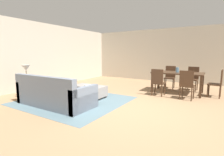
{
  "coord_description": "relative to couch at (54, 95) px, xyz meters",
  "views": [
    {
      "loc": [
        1.82,
        -4.0,
        1.43
      ],
      "look_at": [
        -1.23,
        0.96,
        0.6
      ],
      "focal_mm": 27.35,
      "sensor_mm": 36.0,
      "label": 1
    }
  ],
  "objects": [
    {
      "name": "dining_chair_near_right",
      "position": [
        3.04,
        2.53,
        0.23
      ],
      "size": [
        0.42,
        0.42,
        0.92
      ],
      "color": "#422B1C",
      "rests_on": "ground_plane"
    },
    {
      "name": "dining_chair_far_right",
      "position": [
        3.02,
        4.22,
        0.23
      ],
      "size": [
        0.43,
        0.43,
        0.92
      ],
      "color": "#422B1C",
      "rests_on": "ground_plane"
    },
    {
      "name": "dining_chair_far_left",
      "position": [
        2.16,
        4.19,
        0.23
      ],
      "size": [
        0.43,
        0.43,
        0.92
      ],
      "color": "#422B1C",
      "rests_on": "ground_plane"
    },
    {
      "name": "wall_left",
      "position": [
        -2.53,
        1.4,
        1.06
      ],
      "size": [
        0.12,
        11.0,
        2.7
      ],
      "primitive_type": "cube",
      "color": "#BCB2A0",
      "rests_on": "ground_plane"
    },
    {
      "name": "ground_plane",
      "position": [
        1.97,
        0.9,
        -0.29
      ],
      "size": [
        10.8,
        10.8,
        0.0
      ],
      "primitive_type": "plane",
      "color": "#9E7A56"
    },
    {
      "name": "table_lamp",
      "position": [
        -1.42,
        0.1,
        0.67
      ],
      "size": [
        0.26,
        0.26,
        0.52
      ],
      "color": "brown",
      "rests_on": "side_table"
    },
    {
      "name": "dining_table",
      "position": [
        2.6,
        3.38,
        0.39
      ],
      "size": [
        1.72,
        0.95,
        0.76
      ],
      "color": "#422B1C",
      "rests_on": "ground_plane"
    },
    {
      "name": "book_on_ottoman",
      "position": [
        0.26,
        1.18,
        0.12
      ],
      "size": [
        0.28,
        0.23,
        0.03
      ],
      "primitive_type": "cube",
      "rotation": [
        0.0,
        0.0,
        0.12
      ],
      "color": "silver",
      "rests_on": "ottoman_table"
    },
    {
      "name": "side_table",
      "position": [
        -1.42,
        0.1,
        0.15
      ],
      "size": [
        0.4,
        0.4,
        0.55
      ],
      "color": "brown",
      "rests_on": "ground_plane"
    },
    {
      "name": "vase_centerpiece",
      "position": [
        2.59,
        3.37,
        0.56
      ],
      "size": [
        0.11,
        0.11,
        0.18
      ],
      "primitive_type": "cylinder",
      "color": "slate",
      "rests_on": "dining_table"
    },
    {
      "name": "dining_chair_near_left",
      "position": [
        2.13,
        2.56,
        0.23
      ],
      "size": [
        0.41,
        0.41,
        0.92
      ],
      "color": "#422B1C",
      "rests_on": "ground_plane"
    },
    {
      "name": "ottoman_table",
      "position": [
        0.26,
        1.19,
        -0.06
      ],
      "size": [
        1.09,
        0.6,
        0.39
      ],
      "color": "gray",
      "rests_on": "ground_plane"
    },
    {
      "name": "area_rug",
      "position": [
        0.13,
        0.62,
        -0.28
      ],
      "size": [
        3.0,
        2.8,
        0.01
      ],
      "primitive_type": "cube",
      "color": "slate",
      "rests_on": "ground_plane"
    },
    {
      "name": "couch",
      "position": [
        0.0,
        0.0,
        0.0
      ],
      "size": [
        2.23,
        0.96,
        0.86
      ],
      "color": "slate",
      "rests_on": "ground_plane"
    },
    {
      "name": "wall_back",
      "position": [
        1.97,
        5.9,
        1.06
      ],
      "size": [
        9.0,
        0.12,
        2.7
      ],
      "primitive_type": "cube",
      "color": "#BCB2A0",
      "rests_on": "ground_plane"
    },
    {
      "name": "dining_chair_head_east",
      "position": [
        3.86,
        3.37,
        0.23
      ],
      "size": [
        0.43,
        0.43,
        0.92
      ],
      "color": "#422B1C",
      "rests_on": "ground_plane"
    }
  ]
}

